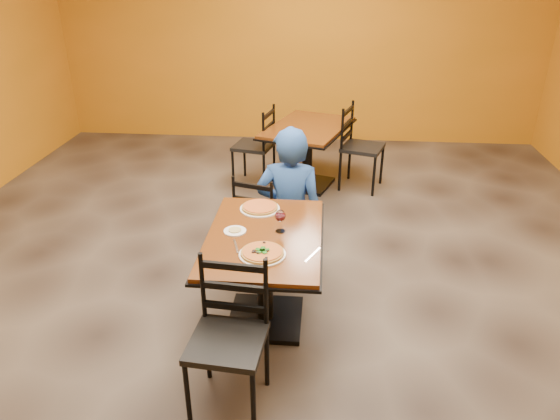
# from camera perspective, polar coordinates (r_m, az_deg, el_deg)

# --- Properties ---
(floor) EXTENTS (7.00, 8.00, 0.01)m
(floor) POSITION_cam_1_polar(r_m,az_deg,el_deg) (4.44, -0.88, -8.15)
(floor) COLOR black
(floor) RESTS_ON ground
(wall_back) EXTENTS (7.00, 0.01, 3.00)m
(wall_back) POSITION_cam_1_polar(r_m,az_deg,el_deg) (7.72, 2.20, 18.62)
(wall_back) COLOR #BF7215
(wall_back) RESTS_ON ground
(table_main) EXTENTS (0.83, 1.23, 0.75)m
(table_main) POSITION_cam_1_polar(r_m,az_deg,el_deg) (3.72, -1.72, -5.36)
(table_main) COLOR #58290D
(table_main) RESTS_ON floor
(table_second) EXTENTS (1.18, 1.43, 0.75)m
(table_second) POSITION_cam_1_polar(r_m,az_deg,el_deg) (6.13, 3.09, 7.58)
(table_second) COLOR #58290D
(table_second) RESTS_ON floor
(chair_main_near) EXTENTS (0.47, 0.47, 0.95)m
(chair_main_near) POSITION_cam_1_polar(r_m,az_deg,el_deg) (3.11, -5.89, -14.49)
(chair_main_near) COLOR black
(chair_main_near) RESTS_ON floor
(chair_main_far) EXTENTS (0.48, 0.48, 0.86)m
(chair_main_far) POSITION_cam_1_polar(r_m,az_deg,el_deg) (4.59, -2.12, -0.72)
(chair_main_far) COLOR black
(chair_main_far) RESTS_ON floor
(chair_second_left) EXTENTS (0.51, 0.51, 0.96)m
(chair_second_left) POSITION_cam_1_polar(r_m,az_deg,el_deg) (6.21, -2.97, 7.08)
(chair_second_left) COLOR black
(chair_second_left) RESTS_ON floor
(chair_second_right) EXTENTS (0.57, 0.57, 1.00)m
(chair_second_right) POSITION_cam_1_polar(r_m,az_deg,el_deg) (6.17, 9.16, 6.82)
(chair_second_right) COLOR black
(chair_second_right) RESTS_ON floor
(diner) EXTENTS (0.63, 0.43, 1.24)m
(diner) POSITION_cam_1_polar(r_m,az_deg,el_deg) (4.57, 1.09, 1.82)
(diner) COLOR navy
(diner) RESTS_ON floor
(plate_main) EXTENTS (0.31, 0.31, 0.01)m
(plate_main) POSITION_cam_1_polar(r_m,az_deg,el_deg) (3.38, -1.97, -4.94)
(plate_main) COLOR white
(plate_main) RESTS_ON table_main
(pizza_main) EXTENTS (0.28, 0.28, 0.02)m
(pizza_main) POSITION_cam_1_polar(r_m,az_deg,el_deg) (3.37, -1.98, -4.71)
(pizza_main) COLOR #90360A
(pizza_main) RESTS_ON plate_main
(plate_far) EXTENTS (0.31, 0.31, 0.01)m
(plate_far) POSITION_cam_1_polar(r_m,az_deg,el_deg) (3.98, -2.25, 0.14)
(plate_far) COLOR white
(plate_far) RESTS_ON table_main
(pizza_far) EXTENTS (0.28, 0.28, 0.02)m
(pizza_far) POSITION_cam_1_polar(r_m,az_deg,el_deg) (3.98, -2.25, 0.35)
(pizza_far) COLOR orange
(pizza_far) RESTS_ON plate_far
(side_plate) EXTENTS (0.16, 0.16, 0.01)m
(side_plate) POSITION_cam_1_polar(r_m,az_deg,el_deg) (3.67, -5.03, -2.34)
(side_plate) COLOR white
(side_plate) RESTS_ON table_main
(dip) EXTENTS (0.09, 0.09, 0.01)m
(dip) POSITION_cam_1_polar(r_m,az_deg,el_deg) (3.66, -5.03, -2.22)
(dip) COLOR tan
(dip) RESTS_ON side_plate
(wine_glass) EXTENTS (0.08, 0.08, 0.18)m
(wine_glass) POSITION_cam_1_polar(r_m,az_deg,el_deg) (3.62, 0.04, -1.13)
(wine_glass) COLOR white
(wine_glass) RESTS_ON table_main
(fork) EXTENTS (0.07, 0.19, 0.00)m
(fork) POSITION_cam_1_polar(r_m,az_deg,el_deg) (3.48, -4.90, -4.03)
(fork) COLOR silver
(fork) RESTS_ON table_main
(knife) EXTENTS (0.10, 0.20, 0.00)m
(knife) POSITION_cam_1_polar(r_m,az_deg,el_deg) (3.38, 3.66, -4.97)
(knife) COLOR silver
(knife) RESTS_ON table_main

